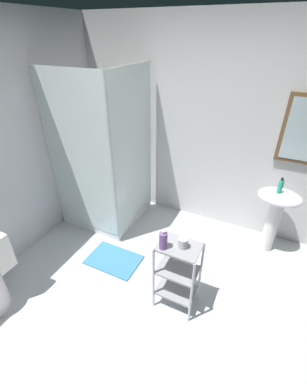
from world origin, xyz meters
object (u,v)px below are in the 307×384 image
object	(u,v)px
pedestal_sink	(276,209)
conditioner_bottle_purple	(163,240)
rinse_cup	(183,243)
shower_stall	(108,191)
storage_cart	(178,271)
bath_mat	(114,260)
hand_soap_bottle	(280,186)

from	to	relation	value
pedestal_sink	conditioner_bottle_purple	size ratio (longest dim) A/B	4.38
rinse_cup	shower_stall	bearing A→B (deg)	148.02
storage_cart	rinse_cup	bearing A→B (deg)	5.58
rinse_cup	bath_mat	world-z (taller)	rinse_cup
storage_cart	hand_soap_bottle	xyz separation A→B (m)	(0.68, 1.16, 0.45)
pedestal_sink	storage_cart	distance (m)	1.39
pedestal_sink	conditioner_bottle_purple	distance (m)	1.53
shower_stall	conditioner_bottle_purple	xyz separation A→B (m)	(1.21, -0.92, 0.36)
hand_soap_bottle	conditioner_bottle_purple	xyz separation A→B (m)	(-0.80, -1.24, -0.07)
shower_stall	bath_mat	size ratio (longest dim) A/B	3.33
bath_mat	rinse_cup	bearing A→B (deg)	-12.29
pedestal_sink	rinse_cup	distance (m)	1.39
bath_mat	conditioner_bottle_purple	bearing A→B (deg)	-20.11
storage_cart	rinse_cup	world-z (taller)	rinse_cup
pedestal_sink	hand_soap_bottle	bearing A→B (deg)	-135.12
pedestal_sink	rinse_cup	xyz separation A→B (m)	(-0.68, -1.19, 0.21)
bath_mat	hand_soap_bottle	bearing A→B (deg)	32.18
shower_stall	rinse_cup	distance (m)	1.63
shower_stall	storage_cart	bearing A→B (deg)	-32.61
conditioner_bottle_purple	bath_mat	world-z (taller)	conditioner_bottle_purple
conditioner_bottle_purple	bath_mat	distance (m)	1.13
pedestal_sink	hand_soap_bottle	size ratio (longest dim) A/B	4.56
shower_stall	hand_soap_bottle	bearing A→B (deg)	8.94
hand_soap_bottle	bath_mat	bearing A→B (deg)	-147.82
shower_stall	conditioner_bottle_purple	world-z (taller)	shower_stall
conditioner_bottle_purple	pedestal_sink	bearing A→B (deg)	56.80
storage_cart	bath_mat	distance (m)	0.97
shower_stall	conditioner_bottle_purple	size ratio (longest dim) A/B	10.82
hand_soap_bottle	bath_mat	xyz separation A→B (m)	(-1.54, -0.97, -0.88)
shower_stall	pedestal_sink	xyz separation A→B (m)	(2.03, 0.34, 0.12)
shower_stall	bath_mat	bearing A→B (deg)	-54.24
conditioner_bottle_purple	bath_mat	xyz separation A→B (m)	(-0.74, 0.27, -0.81)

